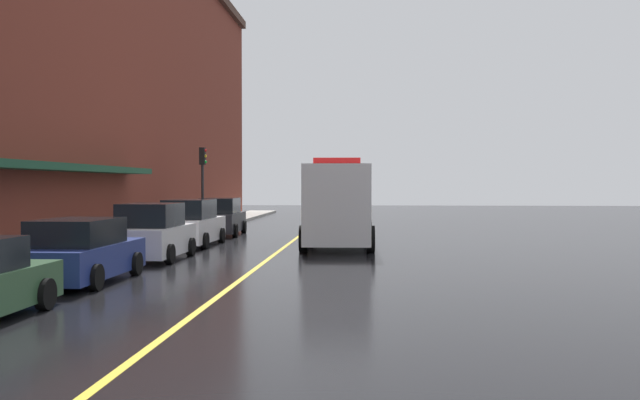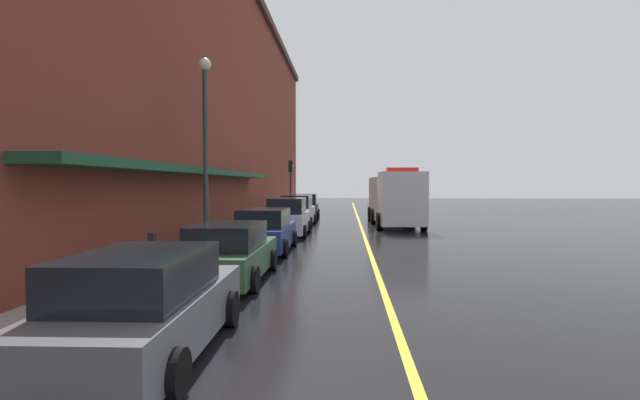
{
  "view_description": "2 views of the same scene",
  "coord_description": "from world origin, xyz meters",
  "px_view_note": "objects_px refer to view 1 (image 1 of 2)",
  "views": [
    {
      "loc": [
        3.38,
        -3.66,
        2.53
      ],
      "look_at": [
        1.17,
        28.39,
        1.81
      ],
      "focal_mm": 39.69,
      "sensor_mm": 36.0,
      "label": 1
    },
    {
      "loc": [
        -0.91,
        -3.63,
        2.6
      ],
      "look_at": [
        -2.78,
        29.62,
        1.44
      ],
      "focal_mm": 26.01,
      "sensor_mm": 36.0,
      "label": 2
    }
  ],
  "objects_px": {
    "parked_car_4": "(191,224)",
    "parking_meter_2": "(165,219)",
    "traffic_light_near": "(203,172)",
    "box_truck": "(338,205)",
    "parked_car_5": "(221,218)",
    "parked_car_2": "(80,252)",
    "parking_meter_0": "(186,215)",
    "parked_car_3": "(152,234)"
  },
  "relations": [
    {
      "from": "parked_car_5",
      "to": "parking_meter_0",
      "type": "distance_m",
      "value": 2.02
    },
    {
      "from": "parked_car_4",
      "to": "traffic_light_near",
      "type": "relative_size",
      "value": 1.09
    },
    {
      "from": "parked_car_3",
      "to": "parking_meter_2",
      "type": "relative_size",
      "value": 3.14
    },
    {
      "from": "parked_car_2",
      "to": "parking_meter_0",
      "type": "bearing_deg",
      "value": 4.83
    },
    {
      "from": "parked_car_3",
      "to": "traffic_light_near",
      "type": "distance_m",
      "value": 13.52
    },
    {
      "from": "parked_car_2",
      "to": "parked_car_3",
      "type": "height_order",
      "value": "parked_car_3"
    },
    {
      "from": "parked_car_2",
      "to": "parking_meter_0",
      "type": "xyz_separation_m",
      "value": [
        -1.31,
        15.59,
        0.28
      ]
    },
    {
      "from": "parked_car_5",
      "to": "box_truck",
      "type": "bearing_deg",
      "value": -133.23
    },
    {
      "from": "box_truck",
      "to": "parked_car_3",
      "type": "bearing_deg",
      "value": -45.43
    },
    {
      "from": "parked_car_2",
      "to": "parking_meter_2",
      "type": "relative_size",
      "value": 3.53
    },
    {
      "from": "box_truck",
      "to": "parked_car_5",
      "type": "bearing_deg",
      "value": -132.79
    },
    {
      "from": "parked_car_4",
      "to": "box_truck",
      "type": "xyz_separation_m",
      "value": [
        6.06,
        0.8,
        0.79
      ]
    },
    {
      "from": "parked_car_4",
      "to": "box_truck",
      "type": "height_order",
      "value": "box_truck"
    },
    {
      "from": "parked_car_2",
      "to": "parked_car_3",
      "type": "bearing_deg",
      "value": -1.86
    },
    {
      "from": "parked_car_4",
      "to": "parking_meter_0",
      "type": "height_order",
      "value": "parked_car_4"
    },
    {
      "from": "parked_car_4",
      "to": "parking_meter_0",
      "type": "relative_size",
      "value": 3.54
    },
    {
      "from": "box_truck",
      "to": "parking_meter_2",
      "type": "height_order",
      "value": "box_truck"
    },
    {
      "from": "parking_meter_2",
      "to": "traffic_light_near",
      "type": "height_order",
      "value": "traffic_light_near"
    },
    {
      "from": "parked_car_4",
      "to": "parked_car_5",
      "type": "bearing_deg",
      "value": 1.17
    },
    {
      "from": "parked_car_2",
      "to": "box_truck",
      "type": "height_order",
      "value": "box_truck"
    },
    {
      "from": "parked_car_2",
      "to": "parking_meter_2",
      "type": "height_order",
      "value": "parked_car_2"
    },
    {
      "from": "traffic_light_near",
      "to": "box_truck",
      "type": "bearing_deg",
      "value": -43.51
    },
    {
      "from": "parked_car_4",
      "to": "parked_car_5",
      "type": "height_order",
      "value": "parked_car_4"
    },
    {
      "from": "parked_car_3",
      "to": "box_truck",
      "type": "bearing_deg",
      "value": -43.4
    },
    {
      "from": "parked_car_2",
      "to": "parked_car_4",
      "type": "bearing_deg",
      "value": -0.53
    },
    {
      "from": "parked_car_4",
      "to": "parking_meter_2",
      "type": "height_order",
      "value": "parked_car_4"
    },
    {
      "from": "parked_car_3",
      "to": "box_truck",
      "type": "height_order",
      "value": "box_truck"
    },
    {
      "from": "parked_car_5",
      "to": "traffic_light_near",
      "type": "relative_size",
      "value": 1.11
    },
    {
      "from": "parked_car_3",
      "to": "parked_car_5",
      "type": "bearing_deg",
      "value": 1.02
    },
    {
      "from": "parked_car_2",
      "to": "traffic_light_near",
      "type": "bearing_deg",
      "value": 3.84
    },
    {
      "from": "parked_car_2",
      "to": "parked_car_5",
      "type": "bearing_deg",
      "value": -0.22
    },
    {
      "from": "parked_car_3",
      "to": "parking_meter_0",
      "type": "xyz_separation_m",
      "value": [
        -1.49,
        10.09,
        0.18
      ]
    },
    {
      "from": "parked_car_2",
      "to": "parked_car_5",
      "type": "xyz_separation_m",
      "value": [
        0.07,
        17.05,
        0.08
      ]
    },
    {
      "from": "parked_car_3",
      "to": "parking_meter_2",
      "type": "height_order",
      "value": "parked_car_3"
    },
    {
      "from": "box_truck",
      "to": "parking_meter_0",
      "type": "bearing_deg",
      "value": -118.96
    },
    {
      "from": "parked_car_5",
      "to": "parked_car_2",
      "type": "bearing_deg",
      "value": 177.78
    },
    {
      "from": "parked_car_3",
      "to": "parked_car_4",
      "type": "distance_m",
      "value": 5.42
    },
    {
      "from": "parking_meter_0",
      "to": "box_truck",
      "type": "bearing_deg",
      "value": -27.43
    },
    {
      "from": "parked_car_2",
      "to": "parked_car_4",
      "type": "distance_m",
      "value": 10.91
    },
    {
      "from": "box_truck",
      "to": "parking_meter_2",
      "type": "xyz_separation_m",
      "value": [
        -7.47,
        0.28,
        -0.61
      ]
    },
    {
      "from": "parking_meter_0",
      "to": "parked_car_5",
      "type": "bearing_deg",
      "value": 46.61
    },
    {
      "from": "parking_meter_0",
      "to": "parked_car_4",
      "type": "bearing_deg",
      "value": -73.16
    }
  ]
}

